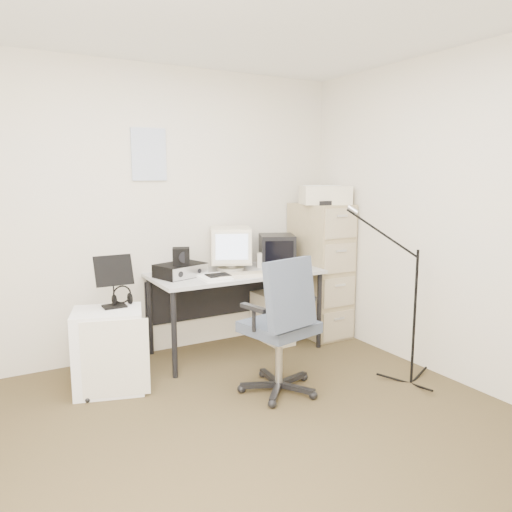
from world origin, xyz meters
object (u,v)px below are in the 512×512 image
office_chair (279,324)px  side_cart (109,350)px  filing_cabinet (320,270)px  desk (236,312)px

office_chair → side_cart: bearing=136.0°
office_chair → side_cart: (-1.07, 0.65, -0.21)m
filing_cabinet → desk: filing_cabinet is taller
filing_cabinet → office_chair: filing_cabinet is taller
filing_cabinet → side_cart: 2.20m
office_chair → side_cart: 1.27m
desk → side_cart: (-1.20, -0.27, -0.06)m
desk → side_cart: bearing=-167.4°
office_chair → side_cart: office_chair is taller
filing_cabinet → side_cart: (-2.15, -0.30, -0.35)m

